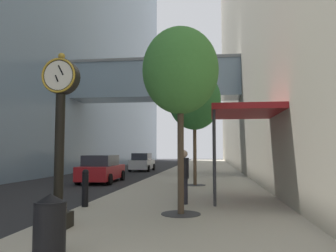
% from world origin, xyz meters
% --- Properties ---
extents(ground_plane, '(110.00, 110.00, 0.00)m').
position_xyz_m(ground_plane, '(0.00, 27.00, 0.00)').
color(ground_plane, '#262628').
rests_on(ground_plane, ground).
extents(sidewalk_right, '(6.61, 80.00, 0.14)m').
position_xyz_m(sidewalk_right, '(3.30, 30.00, 0.07)').
color(sidewalk_right, '#ADA593').
rests_on(sidewalk_right, ground).
extents(street_clock, '(0.84, 0.55, 4.07)m').
position_xyz_m(street_clock, '(0.69, 5.28, 2.37)').
color(street_clock, black).
rests_on(street_clock, sidewalk_right).
extents(bollard_third, '(0.22, 0.22, 1.18)m').
position_xyz_m(bollard_third, '(0.21, 8.21, 0.75)').
color(bollard_third, black).
rests_on(bollard_third, sidewalk_right).
extents(street_tree_near, '(2.18, 2.18, 5.32)m').
position_xyz_m(street_tree_near, '(3.33, 7.34, 4.17)').
color(street_tree_near, '#333335').
rests_on(street_tree_near, sidewalk_right).
extents(street_tree_mid_near, '(2.75, 2.75, 6.04)m').
position_xyz_m(street_tree_mid_near, '(3.33, 15.41, 4.58)').
color(street_tree_mid_near, '#333335').
rests_on(street_tree_mid_near, sidewalk_right).
extents(trash_bin, '(0.53, 0.53, 1.05)m').
position_xyz_m(trash_bin, '(1.55, 3.20, 0.68)').
color(trash_bin, black).
rests_on(trash_bin, sidewalk_right).
extents(pedestrian_walking, '(0.35, 0.35, 1.79)m').
position_xyz_m(pedestrian_walking, '(3.27, 9.15, 1.10)').
color(pedestrian_walking, '#23232D').
rests_on(pedestrian_walking, sidewalk_right).
extents(storefront_awning, '(2.40, 3.60, 3.30)m').
position_xyz_m(storefront_awning, '(5.37, 10.43, 3.28)').
color(storefront_awning, maroon).
rests_on(storefront_awning, sidewalk_right).
extents(car_white_near, '(1.99, 4.03, 1.71)m').
position_xyz_m(car_white_near, '(-2.45, 29.70, 0.82)').
color(car_white_near, silver).
rests_on(car_white_near, ground).
extents(car_red_mid, '(2.19, 4.73, 1.65)m').
position_xyz_m(car_red_mid, '(-2.45, 17.70, 0.81)').
color(car_red_mid, '#AD191E').
rests_on(car_red_mid, ground).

